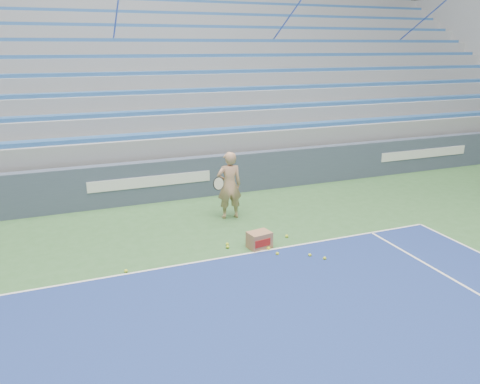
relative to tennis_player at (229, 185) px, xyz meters
name	(u,v)px	position (x,y,z in m)	size (l,w,h in m)	color
sponsor_barrier	(150,182)	(-1.52, 1.92, -0.27)	(30.00, 0.32, 1.10)	#3D485D
bleachers	(116,93)	(-1.52, 7.64, 1.54)	(31.00, 9.15, 7.30)	gray
tennis_player	(229,185)	(0.00, 0.00, 0.00)	(0.92, 0.84, 1.63)	tan
ball_box	(259,240)	(-0.04, -1.88, -0.65)	(0.50, 0.42, 0.34)	#986B49
tennis_ball_0	(325,258)	(0.91, -2.87, -0.78)	(0.07, 0.07, 0.07)	#CADD2D
tennis_ball_1	(126,271)	(-2.76, -2.00, -0.78)	(0.07, 0.07, 0.07)	#CADD2D
tennis_ball_2	(277,254)	(0.15, -2.34, -0.78)	(0.07, 0.07, 0.07)	#CADD2D
tennis_ball_3	(310,255)	(0.71, -2.64, -0.78)	(0.07, 0.07, 0.07)	#CADD2D
tennis_ball_4	(287,236)	(0.73, -1.61, -0.78)	(0.07, 0.07, 0.07)	#CADD2D
tennis_ball_5	(227,244)	(-0.62, -1.54, -0.78)	(0.07, 0.07, 0.07)	#CADD2D
tennis_ball_6	(269,248)	(0.09, -2.05, -0.78)	(0.07, 0.07, 0.07)	#CADD2D
tennis_ball_7	(228,247)	(-0.66, -1.68, -0.78)	(0.07, 0.07, 0.07)	#CADD2D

